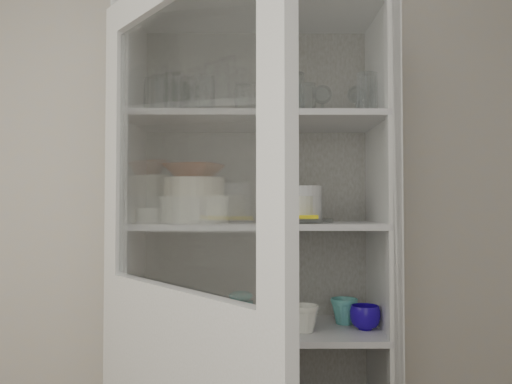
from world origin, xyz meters
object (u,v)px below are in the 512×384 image
at_px(cream_bowl, 194,188).
at_px(goblet_3, 357,103).
at_px(plate_stack_front, 194,210).
at_px(measuring_cups, 172,325).
at_px(goblet_1, 271,104).
at_px(mug_white, 305,319).
at_px(pantry_cabinet, 256,303).
at_px(mug_teal, 344,311).
at_px(glass_platter, 293,221).
at_px(goblet_2, 322,103).
at_px(white_canister, 188,310).
at_px(mug_blue, 365,317).
at_px(cupboard_door, 177,373).
at_px(yellow_trivet, 293,217).
at_px(teal_jar, 241,310).
at_px(terracotta_bowl, 194,171).
at_px(white_ramekin, 293,206).
at_px(goblet_0, 181,103).
at_px(grey_bowl_stack, 306,204).
at_px(plate_stack_back, 155,215).

bearing_deg(cream_bowl, goblet_3, 11.51).
bearing_deg(plate_stack_front, measuring_cups, -165.17).
relative_size(goblet_1, mug_white, 1.55).
bearing_deg(pantry_cabinet, measuring_cups, -157.01).
height_order(mug_white, measuring_cups, mug_white).
xyz_separation_m(cream_bowl, mug_teal, (0.58, 0.09, -0.48)).
height_order(glass_platter, mug_teal, glass_platter).
xyz_separation_m(goblet_2, white_canister, (-0.54, -0.10, -0.83)).
xyz_separation_m(cream_bowl, mug_blue, (0.64, 0.00, -0.49)).
height_order(goblet_2, white_canister, goblet_2).
bearing_deg(mug_blue, cupboard_door, -137.07).
height_order(goblet_1, white_canister, goblet_1).
bearing_deg(goblet_1, yellow_trivet, -61.12).
relative_size(pantry_cabinet, yellow_trivet, 11.44).
distance_m(pantry_cabinet, goblet_3, 0.90).
bearing_deg(goblet_2, teal_jar, -165.91).
relative_size(plate_stack_front, teal_jar, 2.26).
height_order(cupboard_door, mug_white, cupboard_door).
distance_m(terracotta_bowl, mug_blue, 0.85).
height_order(yellow_trivet, mug_blue, yellow_trivet).
bearing_deg(glass_platter, teal_jar, 162.92).
bearing_deg(pantry_cabinet, white_canister, -167.52).
relative_size(yellow_trivet, mug_blue, 1.61).
distance_m(goblet_2, white_canister, 0.99).
xyz_separation_m(white_ramekin, teal_jar, (-0.20, 0.06, -0.41)).
xyz_separation_m(white_ramekin, mug_teal, (0.21, 0.08, -0.41)).
distance_m(white_ramekin, measuring_cups, 0.64).
bearing_deg(measuring_cups, goblet_1, 24.17).
bearing_deg(plate_stack_front, goblet_0, 117.80).
xyz_separation_m(goblet_1, mug_teal, (0.28, -0.06, -0.83)).
xyz_separation_m(mug_blue, teal_jar, (-0.47, 0.07, 0.01)).
bearing_deg(mug_white, mug_teal, 32.85).
xyz_separation_m(pantry_cabinet, cream_bowl, (-0.23, -0.11, 0.45)).
relative_size(terracotta_bowl, grey_bowl_stack, 1.53).
distance_m(cream_bowl, white_ramekin, 0.38).
distance_m(yellow_trivet, white_canister, 0.54).
bearing_deg(mug_blue, teal_jar, 174.63).
bearing_deg(white_ramekin, goblet_2, 47.48).
bearing_deg(terracotta_bowl, mug_teal, 8.63).
relative_size(plate_stack_back, terracotta_bowl, 0.96).
relative_size(cupboard_door, mug_teal, 18.66).
distance_m(goblet_2, plate_stack_back, 0.82).
relative_size(cupboard_door, goblet_1, 12.14).
distance_m(cream_bowl, mug_white, 0.64).
bearing_deg(plate_stack_back, grey_bowl_stack, -11.94).
bearing_deg(goblet_1, plate_stack_back, 179.30).
bearing_deg(terracotta_bowl, goblet_3, 11.51).
bearing_deg(measuring_cups, pantry_cabinet, 22.99).
relative_size(mug_teal, mug_white, 1.01).
height_order(goblet_3, plate_stack_front, goblet_3).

